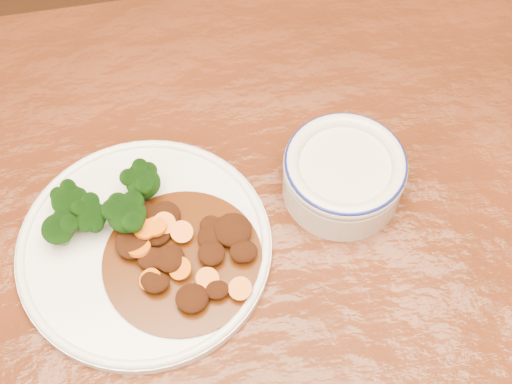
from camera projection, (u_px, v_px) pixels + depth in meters
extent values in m
cube|color=#57230F|center=(261.00, 321.00, 0.71)|extent=(1.53, 0.96, 0.04)
cylinder|color=white|center=(145.00, 248.00, 0.72)|extent=(0.26, 0.26, 0.01)
torus|color=white|center=(144.00, 245.00, 0.72)|extent=(0.26, 0.26, 0.01)
cylinder|color=#578946|center=(73.00, 210.00, 0.73)|extent=(0.01, 0.01, 0.02)
ellipsoid|color=black|center=(69.00, 201.00, 0.72)|extent=(0.04, 0.04, 0.03)
cylinder|color=#578946|center=(62.00, 237.00, 0.72)|extent=(0.01, 0.01, 0.02)
ellipsoid|color=black|center=(58.00, 229.00, 0.70)|extent=(0.03, 0.03, 0.03)
cylinder|color=#578946|center=(94.00, 225.00, 0.72)|extent=(0.01, 0.01, 0.02)
ellipsoid|color=black|center=(91.00, 216.00, 0.71)|extent=(0.03, 0.03, 0.03)
cylinder|color=#578946|center=(130.00, 224.00, 0.72)|extent=(0.01, 0.01, 0.02)
ellipsoid|color=black|center=(127.00, 214.00, 0.71)|extent=(0.04, 0.04, 0.03)
cylinder|color=#578946|center=(146.00, 192.00, 0.74)|extent=(0.01, 0.01, 0.02)
ellipsoid|color=black|center=(143.00, 183.00, 0.73)|extent=(0.04, 0.04, 0.03)
cylinder|color=#481F07|center=(183.00, 261.00, 0.71)|extent=(0.16, 0.16, 0.00)
ellipsoid|color=black|center=(210.00, 225.00, 0.72)|extent=(0.02, 0.02, 0.01)
ellipsoid|color=black|center=(156.00, 235.00, 0.71)|extent=(0.03, 0.03, 0.01)
ellipsoid|color=black|center=(210.00, 237.00, 0.71)|extent=(0.03, 0.03, 0.01)
ellipsoid|color=black|center=(164.00, 216.00, 0.72)|extent=(0.03, 0.03, 0.02)
ellipsoid|color=black|center=(223.00, 227.00, 0.72)|extent=(0.03, 0.02, 0.01)
ellipsoid|color=black|center=(211.00, 253.00, 0.70)|extent=(0.03, 0.03, 0.01)
ellipsoid|color=black|center=(131.00, 224.00, 0.72)|extent=(0.03, 0.03, 0.01)
ellipsoid|color=black|center=(192.00, 298.00, 0.68)|extent=(0.03, 0.03, 0.02)
ellipsoid|color=black|center=(130.00, 217.00, 0.72)|extent=(0.02, 0.02, 0.01)
ellipsoid|color=black|center=(213.00, 229.00, 0.72)|extent=(0.03, 0.02, 0.01)
ellipsoid|color=black|center=(132.00, 243.00, 0.71)|extent=(0.03, 0.04, 0.02)
ellipsoid|color=black|center=(244.00, 252.00, 0.70)|extent=(0.03, 0.02, 0.01)
ellipsoid|color=black|center=(152.00, 259.00, 0.70)|extent=(0.03, 0.02, 0.01)
ellipsoid|color=black|center=(141.00, 234.00, 0.71)|extent=(0.03, 0.04, 0.02)
ellipsoid|color=black|center=(170.00, 259.00, 0.70)|extent=(0.03, 0.03, 0.01)
ellipsoid|color=black|center=(233.00, 230.00, 0.71)|extent=(0.04, 0.04, 0.02)
ellipsoid|color=black|center=(141.00, 218.00, 0.72)|extent=(0.04, 0.04, 0.02)
ellipsoid|color=black|center=(172.00, 255.00, 0.70)|extent=(0.02, 0.02, 0.01)
ellipsoid|color=black|center=(156.00, 283.00, 0.68)|extent=(0.03, 0.02, 0.01)
ellipsoid|color=black|center=(153.00, 280.00, 0.69)|extent=(0.02, 0.02, 0.01)
ellipsoid|color=black|center=(217.00, 290.00, 0.68)|extent=(0.02, 0.02, 0.01)
cylinder|color=#D3590B|center=(139.00, 248.00, 0.70)|extent=(0.03, 0.03, 0.02)
cylinder|color=#D3590B|center=(145.00, 229.00, 0.70)|extent=(0.02, 0.02, 0.01)
cylinder|color=#D3590B|center=(164.00, 223.00, 0.71)|extent=(0.03, 0.03, 0.01)
cylinder|color=#D3590B|center=(182.00, 232.00, 0.71)|extent=(0.02, 0.02, 0.01)
cylinder|color=#D3590B|center=(207.00, 279.00, 0.69)|extent=(0.03, 0.03, 0.01)
cylinder|color=#D3590B|center=(151.00, 280.00, 0.69)|extent=(0.03, 0.03, 0.01)
cylinder|color=#D3590B|center=(240.00, 289.00, 0.68)|extent=(0.03, 0.03, 0.01)
cylinder|color=#D3590B|center=(180.00, 269.00, 0.69)|extent=(0.03, 0.03, 0.01)
cylinder|color=#D3590B|center=(155.00, 227.00, 0.71)|extent=(0.03, 0.03, 0.01)
cylinder|color=beige|center=(342.00, 180.00, 0.75)|extent=(0.13, 0.13, 0.04)
cylinder|color=beige|center=(345.00, 167.00, 0.73)|extent=(0.10, 0.10, 0.01)
torus|color=beige|center=(345.00, 165.00, 0.72)|extent=(0.13, 0.13, 0.02)
torus|color=navy|center=(346.00, 163.00, 0.72)|extent=(0.13, 0.13, 0.01)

